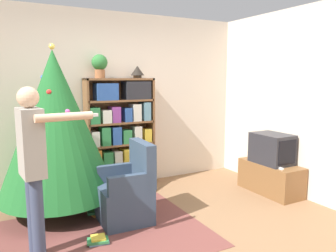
{
  "coord_description": "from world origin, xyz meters",
  "views": [
    {
      "loc": [
        -1.42,
        -2.66,
        1.65
      ],
      "look_at": [
        0.51,
        0.9,
        1.05
      ],
      "focal_mm": 35.0,
      "sensor_mm": 36.0,
      "label": 1
    }
  ],
  "objects": [
    {
      "name": "ground_plane",
      "position": [
        0.0,
        0.0,
        0.0
      ],
      "size": [
        14.0,
        14.0,
        0.0
      ],
      "primitive_type": "plane",
      "color": "#846042"
    },
    {
      "name": "wall_back",
      "position": [
        0.0,
        2.06,
        1.3
      ],
      "size": [
        8.0,
        0.1,
        2.6
      ],
      "color": "beige",
      "rests_on": "ground_plane"
    },
    {
      "name": "wall_right",
      "position": [
        2.34,
        0.0,
        1.3
      ],
      "size": [
        0.1,
        8.0,
        2.6
      ],
      "color": "beige",
      "rests_on": "ground_plane"
    },
    {
      "name": "area_rug",
      "position": [
        -0.64,
        0.55,
        0.0
      ],
      "size": [
        2.5,
        1.73,
        0.01
      ],
      "color": "brown",
      "rests_on": "ground_plane"
    },
    {
      "name": "bookshelf",
      "position": [
        0.24,
        1.85,
        0.82
      ],
      "size": [
        1.01,
        0.26,
        1.64
      ],
      "color": "brown",
      "rests_on": "ground_plane"
    },
    {
      "name": "tv_stand",
      "position": [
        2.06,
        0.65,
        0.22
      ],
      "size": [
        0.43,
        0.93,
        0.43
      ],
      "color": "brown",
      "rests_on": "ground_plane"
    },
    {
      "name": "television",
      "position": [
        2.06,
        0.65,
        0.65
      ],
      "size": [
        0.4,
        0.56,
        0.43
      ],
      "color": "#28282D",
      "rests_on": "tv_stand"
    },
    {
      "name": "game_remote",
      "position": [
        1.93,
        0.37,
        0.45
      ],
      "size": [
        0.04,
        0.12,
        0.02
      ],
      "color": "white",
      "rests_on": "tv_stand"
    },
    {
      "name": "christmas_tree",
      "position": [
        -0.76,
        1.39,
        1.09
      ],
      "size": [
        1.4,
        1.4,
        2.04
      ],
      "color": "#4C3323",
      "rests_on": "ground_plane"
    },
    {
      "name": "armchair",
      "position": [
        -0.11,
        0.75,
        0.32
      ],
      "size": [
        0.59,
        0.58,
        0.92
      ],
      "rotation": [
        0.0,
        0.0,
        -1.61
      ],
      "color": "#334256",
      "rests_on": "ground_plane"
    },
    {
      "name": "standing_person",
      "position": [
        -1.13,
        0.34,
        0.93
      ],
      "size": [
        0.66,
        0.47,
        1.58
      ],
      "rotation": [
        0.0,
        0.0,
        -1.47
      ],
      "color": "#38425B",
      "rests_on": "ground_plane"
    },
    {
      "name": "potted_plant",
      "position": [
        -0.05,
        1.86,
        1.83
      ],
      "size": [
        0.22,
        0.22,
        0.33
      ],
      "color": "#935B38",
      "rests_on": "bookshelf"
    },
    {
      "name": "table_lamp",
      "position": [
        0.51,
        1.86,
        1.74
      ],
      "size": [
        0.2,
        0.2,
        0.18
      ],
      "color": "#473828",
      "rests_on": "bookshelf"
    },
    {
      "name": "book_pile_near_tree",
      "position": [
        -0.38,
        1.07,
        0.03
      ],
      "size": [
        0.23,
        0.17,
        0.05
      ],
      "color": "orange",
      "rests_on": "ground_plane"
    },
    {
      "name": "book_pile_by_chair",
      "position": [
        -0.57,
        0.39,
        0.03
      ],
      "size": [
        0.24,
        0.2,
        0.07
      ],
      "color": "#5B899E",
      "rests_on": "ground_plane"
    }
  ]
}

